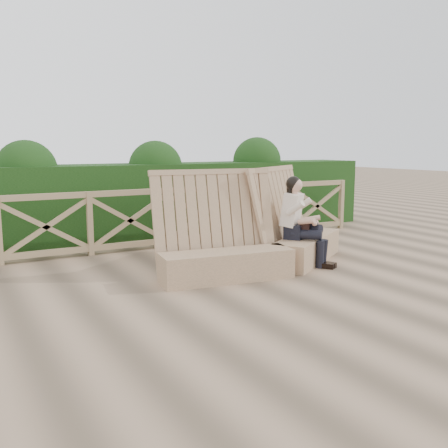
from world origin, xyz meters
TOP-DOWN VIEW (x-y plane):
  - ground at (0.00, 0.00)m, footprint 60.00×60.00m
  - bench at (1.35, 1.22)m, footprint 3.61×1.65m
  - woman at (1.96, 1.19)m, footprint 0.72×0.89m
  - guardrail at (0.00, 3.50)m, footprint 10.10×0.09m
  - hedge at (0.00, 4.70)m, footprint 12.00×1.20m

SIDE VIEW (x-z plane):
  - ground at x=0.00m, z-range 0.00..0.00m
  - bench at x=1.35m, z-range -0.39..1.16m
  - guardrail at x=0.00m, z-range 0.00..1.10m
  - woman at x=1.96m, z-range 0.04..1.43m
  - hedge at x=0.00m, z-range 0.00..1.50m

